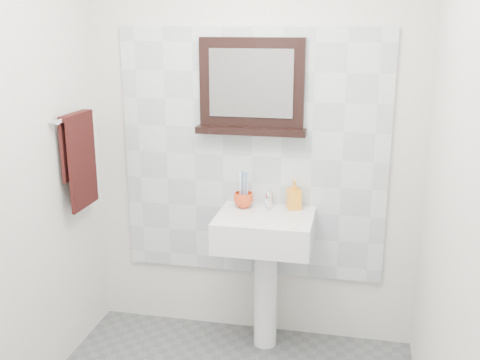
% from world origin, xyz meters
% --- Properties ---
extents(back_wall, '(2.00, 0.01, 2.50)m').
position_xyz_m(back_wall, '(0.00, 1.10, 1.25)').
color(back_wall, silver).
rests_on(back_wall, ground).
extents(front_wall, '(2.00, 0.01, 2.50)m').
position_xyz_m(front_wall, '(0.00, -1.10, 1.25)').
color(front_wall, silver).
rests_on(front_wall, ground).
extents(right_wall, '(0.01, 2.20, 2.50)m').
position_xyz_m(right_wall, '(1.00, 0.00, 1.25)').
color(right_wall, silver).
rests_on(right_wall, ground).
extents(splashback, '(1.60, 0.02, 1.50)m').
position_xyz_m(splashback, '(0.00, 1.09, 1.15)').
color(splashback, silver).
rests_on(splashback, back_wall).
extents(pedestal_sink, '(0.55, 0.44, 0.96)m').
position_xyz_m(pedestal_sink, '(0.12, 0.87, 0.68)').
color(pedestal_sink, white).
rests_on(pedestal_sink, ground).
extents(toothbrush_cup, '(0.13, 0.13, 0.09)m').
position_xyz_m(toothbrush_cup, '(-0.03, 0.98, 0.91)').
color(toothbrush_cup, '#E3461A').
rests_on(toothbrush_cup, pedestal_sink).
extents(toothbrushes, '(0.05, 0.04, 0.21)m').
position_xyz_m(toothbrushes, '(-0.03, 0.98, 0.98)').
color(toothbrushes, white).
rests_on(toothbrushes, toothbrush_cup).
extents(soap_dispenser, '(0.10, 0.10, 0.18)m').
position_xyz_m(soap_dispenser, '(0.27, 1.01, 0.95)').
color(soap_dispenser, orange).
rests_on(soap_dispenser, pedestal_sink).
extents(framed_mirror, '(0.65, 0.11, 0.55)m').
position_xyz_m(framed_mirror, '(0.00, 1.06, 1.55)').
color(framed_mirror, black).
rests_on(framed_mirror, back_wall).
extents(towel_bar, '(0.07, 0.40, 0.03)m').
position_xyz_m(towel_bar, '(-0.95, 0.74, 1.41)').
color(towel_bar, silver).
rests_on(towel_bar, left_wall).
extents(hand_towel, '(0.06, 0.30, 0.55)m').
position_xyz_m(hand_towel, '(-0.94, 0.74, 1.20)').
color(hand_towel, black).
rests_on(hand_towel, towel_bar).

